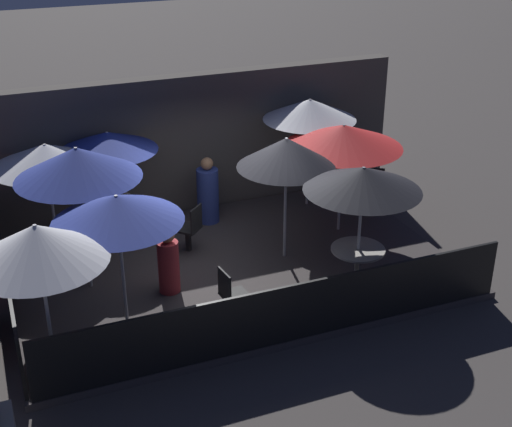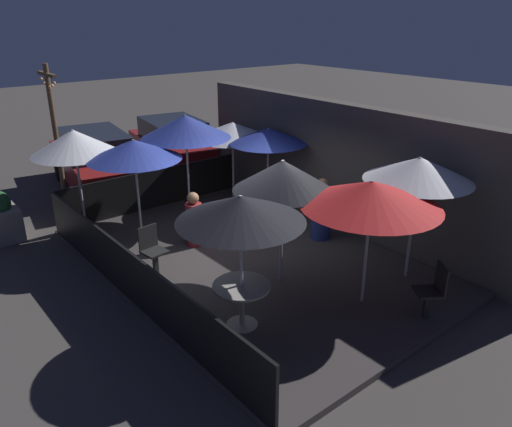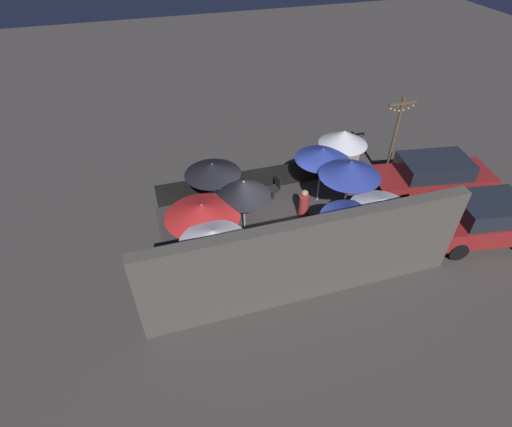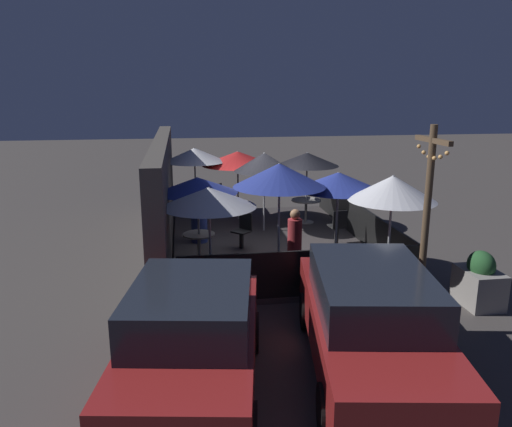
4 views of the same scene
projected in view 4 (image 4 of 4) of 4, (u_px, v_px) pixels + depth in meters
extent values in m
plane|color=#423D3A|center=(268.00, 245.00, 13.54)|extent=(60.00, 60.00, 0.00)
cube|color=#383333|center=(268.00, 243.00, 13.52)|extent=(7.55, 5.04, 0.12)
cube|color=#4C4742|center=(163.00, 196.00, 12.79)|extent=(9.15, 0.36, 2.88)
cube|color=black|center=(357.00, 220.00, 13.74)|extent=(7.35, 0.05, 0.95)
cube|color=black|center=(301.00, 274.00, 9.81)|extent=(0.05, 4.84, 0.95)
cylinder|color=#B2B2B7|center=(198.00, 222.00, 11.40)|extent=(0.05, 0.05, 2.08)
cone|color=#283893|center=(197.00, 185.00, 11.19)|extent=(1.82, 1.82, 0.35)
cylinder|color=#B2B2B7|center=(306.00, 188.00, 15.10)|extent=(0.05, 0.05, 2.15)
cone|color=black|center=(307.00, 159.00, 14.88)|extent=(1.89, 1.89, 0.39)
cylinder|color=#B2B2B7|center=(279.00, 220.00, 10.85)|extent=(0.05, 0.05, 2.48)
cone|color=#283893|center=(279.00, 175.00, 10.61)|extent=(2.00, 2.00, 0.51)
cylinder|color=#B2B2B7|center=(195.00, 185.00, 15.25)|extent=(0.05, 0.05, 2.27)
cone|color=silver|center=(195.00, 155.00, 15.03)|extent=(1.87, 1.87, 0.41)
cylinder|color=#B2B2B7|center=(210.00, 236.00, 10.36)|extent=(0.05, 0.05, 2.07)
cone|color=silver|center=(209.00, 197.00, 10.16)|extent=(1.95, 1.95, 0.40)
cylinder|color=#B2B2B7|center=(264.00, 192.00, 14.22)|extent=(0.05, 0.05, 2.26)
cone|color=black|center=(264.00, 162.00, 14.01)|extent=(1.71, 1.71, 0.52)
cylinder|color=#B2B2B7|center=(390.00, 230.00, 10.35)|extent=(0.05, 0.05, 2.31)
cone|color=silver|center=(393.00, 188.00, 10.13)|extent=(1.80, 1.80, 0.52)
cylinder|color=#B2B2B7|center=(337.00, 220.00, 11.38)|extent=(0.05, 0.05, 2.20)
cone|color=#283893|center=(338.00, 181.00, 11.16)|extent=(1.91, 1.91, 0.41)
cylinder|color=#B2B2B7|center=(238.00, 186.00, 15.51)|extent=(0.05, 0.05, 2.14)
cone|color=red|center=(238.00, 158.00, 15.30)|extent=(2.23, 2.23, 0.43)
cylinder|color=#9E998E|center=(200.00, 265.00, 11.66)|extent=(0.41, 0.41, 0.02)
cylinder|color=#9E998E|center=(199.00, 250.00, 11.57)|extent=(0.08, 0.08, 0.73)
cylinder|color=#9E998E|center=(199.00, 234.00, 11.47)|extent=(0.74, 0.74, 0.04)
cylinder|color=#9E998E|center=(306.00, 222.00, 15.36)|extent=(0.49, 0.49, 0.02)
cylinder|color=#9E998E|center=(306.00, 212.00, 15.28)|extent=(0.08, 0.08, 0.68)
cylinder|color=#9E998E|center=(306.00, 200.00, 15.19)|extent=(0.90, 0.90, 0.04)
cube|color=black|center=(336.00, 235.00, 13.18)|extent=(0.09, 0.09, 0.47)
cube|color=black|center=(337.00, 226.00, 13.12)|extent=(0.44, 0.44, 0.04)
cube|color=black|center=(340.00, 219.00, 12.89)|extent=(0.08, 0.40, 0.44)
cube|color=black|center=(241.00, 240.00, 12.84)|extent=(0.11, 0.11, 0.43)
cube|color=black|center=(241.00, 232.00, 12.78)|extent=(0.57, 0.57, 0.04)
cube|color=black|center=(246.00, 221.00, 12.86)|extent=(0.30, 0.30, 0.44)
cube|color=black|center=(223.00, 205.00, 16.59)|extent=(0.11, 0.11, 0.45)
cube|color=black|center=(223.00, 198.00, 16.53)|extent=(0.56, 0.56, 0.04)
cube|color=black|center=(218.00, 191.00, 16.55)|extent=(0.34, 0.26, 0.44)
cylinder|color=maroon|center=(295.00, 237.00, 12.28)|extent=(0.40, 0.40, 0.91)
sphere|color=#9E704C|center=(295.00, 214.00, 12.14)|extent=(0.25, 0.25, 0.25)
cylinder|color=navy|center=(199.00, 222.00, 13.31)|extent=(0.53, 0.53, 1.10)
sphere|color=#9E704C|center=(198.00, 197.00, 13.14)|extent=(0.25, 0.25, 0.25)
cube|color=gray|center=(479.00, 287.00, 9.74)|extent=(0.94, 0.66, 0.72)
ellipsoid|color=#235128|center=(481.00, 265.00, 9.63)|extent=(0.61, 0.49, 0.55)
cylinder|color=brown|center=(425.00, 234.00, 8.28)|extent=(0.12, 0.12, 3.59)
cube|color=brown|center=(433.00, 140.00, 7.90)|extent=(1.10, 0.08, 0.08)
sphere|color=#F4B260|center=(447.00, 153.00, 7.50)|extent=(0.07, 0.07, 0.07)
sphere|color=#F4B260|center=(440.00, 157.00, 7.70)|extent=(0.07, 0.07, 0.07)
sphere|color=#F4B260|center=(434.00, 158.00, 7.88)|extent=(0.07, 0.07, 0.07)
sphere|color=#F4B260|center=(429.00, 157.00, 8.06)|extent=(0.07, 0.07, 0.07)
sphere|color=#F4B260|center=(424.00, 152.00, 8.22)|extent=(0.07, 0.07, 0.07)
sphere|color=#F4B260|center=(419.00, 146.00, 8.38)|extent=(0.07, 0.07, 0.07)
cube|color=maroon|center=(369.00, 330.00, 7.37)|extent=(4.72, 2.38, 0.70)
cube|color=#1E232D|center=(372.00, 289.00, 7.21)|extent=(2.69, 1.93, 0.60)
cylinder|color=black|center=(306.00, 311.00, 8.82)|extent=(0.66, 0.28, 0.64)
cylinder|color=black|center=(397.00, 311.00, 8.81)|extent=(0.66, 0.28, 0.64)
cylinder|color=black|center=(326.00, 410.00, 6.11)|extent=(0.66, 0.28, 0.64)
cylinder|color=black|center=(458.00, 410.00, 6.10)|extent=(0.66, 0.28, 0.64)
cube|color=maroon|center=(193.00, 350.00, 6.82)|extent=(4.03, 2.29, 0.70)
cube|color=#1E232D|center=(191.00, 306.00, 6.66)|extent=(2.32, 1.88, 0.60)
cylinder|color=black|center=(154.00, 332.00, 8.06)|extent=(0.66, 0.28, 0.64)
cylinder|color=black|center=(253.00, 332.00, 8.04)|extent=(0.66, 0.28, 0.64)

